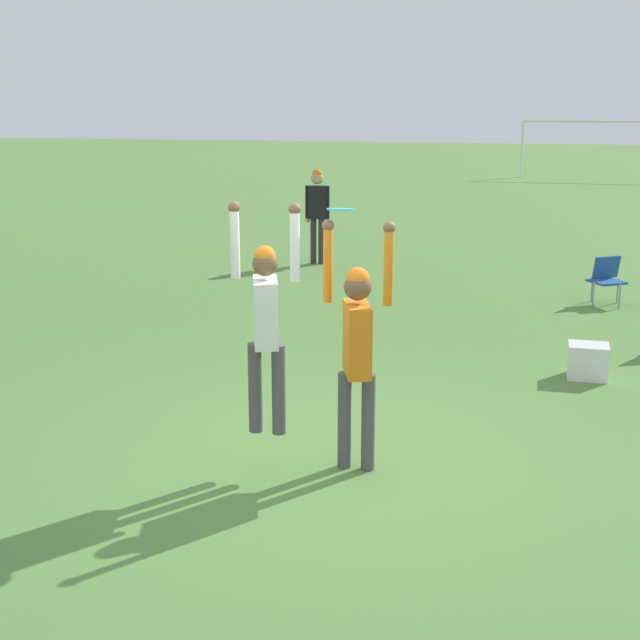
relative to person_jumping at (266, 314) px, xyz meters
name	(u,v)px	position (x,y,z in m)	size (l,w,h in m)	color
ground_plane	(327,460)	(0.45, 0.35, -1.43)	(120.00, 120.00, 0.00)	#56843D
person_jumping	(266,314)	(0.00, 0.00, 0.00)	(0.62, 0.51, 2.02)	#4C4C51
person_defending	(357,340)	(0.74, 0.25, -0.24)	(0.63, 0.51, 2.22)	#4C4C51
frisbee	(341,209)	(0.58, 0.28, 0.88)	(0.24, 0.24, 0.04)	#2D9EDB
camping_chair_1	(606,276)	(3.35, 7.61, -0.98)	(0.65, 0.71, 0.76)	gray
person_spectator_near	(317,207)	(-1.98, 10.00, -0.29)	(0.51, 0.28, 1.87)	#2D2D38
cooler_box	(588,361)	(2.88, 3.48, -1.23)	(0.46, 0.39, 0.41)	white
soccer_goal	(612,133)	(5.06, 31.40, 0.41)	(7.10, 0.10, 2.35)	white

